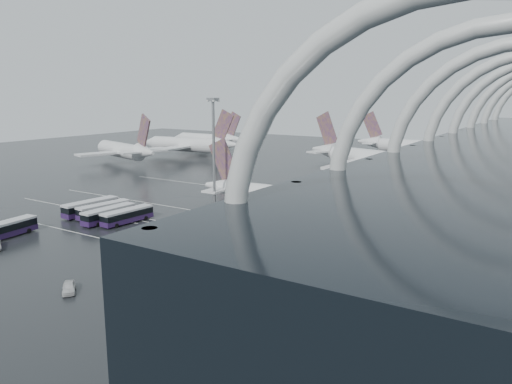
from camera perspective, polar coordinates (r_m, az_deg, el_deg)
The scene contains 24 objects.
ground at distance 104.75m, azimuth -5.98°, elevation -4.28°, with size 420.00×420.00×0.00m, color black.
lane_marking_near at distance 103.27m, azimuth -6.68°, elevation -4.53°, with size 120.00×0.25×0.01m, color white.
lane_marking_mid at distance 114.00m, azimuth -2.20°, elevation -2.93°, with size 120.00×0.25×0.01m, color white.
lane_marking_far at distance 137.25m, azimuth 4.53°, elevation -0.49°, with size 120.00×0.25×0.01m, color white.
bus_bay_line_south at distance 111.14m, azimuth -21.00°, elevation -4.08°, with size 28.00×0.25×0.01m, color white.
bus_bay_line_north at distance 120.84m, azimuth -14.90°, elevation -2.49°, with size 28.00×0.25×0.01m, color white.
airliner_main at distance 112.99m, azimuth 4.49°, elevation -0.83°, with size 51.04×44.79×17.30m.
airliner_gate_b at distance 176.60m, azimuth 13.67°, elevation 3.62°, with size 59.78×52.98×21.02m.
airliner_gate_c at distance 224.18m, azimuth 18.04°, elevation 4.89°, with size 55.25×51.06×19.72m.
jet_remote_west at distance 204.05m, azimuth -14.80°, elevation 4.57°, with size 46.26×37.55×20.34m.
jet_remote_mid at distance 219.57m, azimuth -7.55°, elevation 5.36°, with size 48.42×39.08×21.06m.
jet_remote_far at distance 247.93m, azimuth -5.46°, elevation 5.97°, with size 43.60×35.08×19.06m.
bus_row_near_a at distance 122.33m, azimuth -18.40°, elevation -1.63°, with size 3.91×13.85×3.37m.
bus_row_near_b at distance 119.21m, azimuth -17.00°, elevation -1.93°, with size 4.16×13.11×3.17m.
bus_row_near_c at distance 114.46m, azimuth -16.45°, elevation -2.43°, with size 3.38×13.11×3.21m.
bus_row_near_d at distance 112.44m, azimuth -14.50°, elevation -2.61°, with size 3.59×12.70×3.09m.
bus_row_far_a at distance 109.68m, azimuth -26.71°, elevation -3.80°, with size 4.59×13.24×3.19m.
van_curve_b at distance 77.36m, azimuth -20.59°, elevation -10.16°, with size 1.78×4.43×1.51m, color silver.
van_curve_c at distance 69.25m, azimuth -11.09°, elevation -12.14°, with size 1.73×4.95×1.63m, color silver.
floodlight_mast at distance 113.75m, azimuth -4.86°, elevation 5.65°, with size 2.06×2.06×26.86m.
gse_cart_belly_a at distance 111.20m, azimuth 10.26°, elevation -3.19°, with size 1.98×1.17×1.08m, color #B48B18.
gse_cart_belly_b at distance 117.45m, azimuth 10.88°, elevation -2.43°, with size 2.02×1.19×1.10m, color slate.
gse_cart_belly_c at distance 120.50m, azimuth 2.54°, elevation -1.85°, with size 2.25×1.33×1.23m, color #B48B18.
gse_cart_belly_d at distance 111.05m, azimuth 16.53°, elevation -3.44°, with size 2.48×1.47×1.36m, color slate.
Camera 1 is at (63.60, -78.30, 28.24)m, focal length 35.00 mm.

